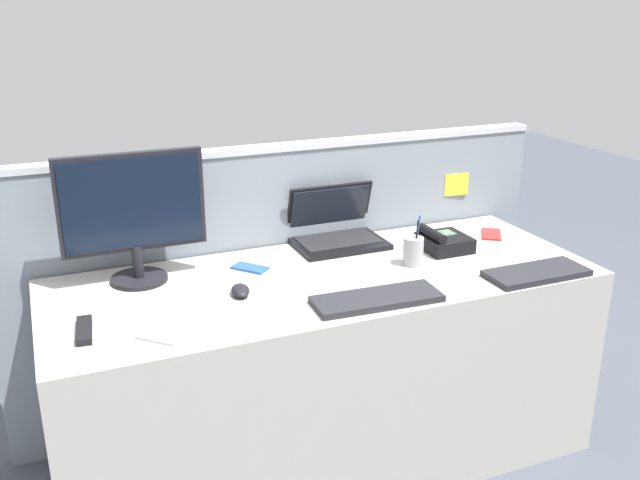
{
  "coord_description": "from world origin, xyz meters",
  "views": [
    {
      "loc": [
        -0.9,
        -2.1,
        1.69
      ],
      "look_at": [
        0.0,
        0.05,
        0.86
      ],
      "focal_mm": 39.43,
      "sensor_mm": 36.0,
      "label": 1
    }
  ],
  "objects_px": {
    "cell_phone_blue_case": "(250,268)",
    "tv_remote": "(84,330)",
    "keyboard_main": "(377,299)",
    "cell_phone_silver_slab": "(161,337)",
    "keyboard_spare": "(537,273)",
    "desk_phone": "(443,242)",
    "cell_phone_red_case": "(491,234)",
    "pen_cup": "(413,251)",
    "computer_mouse_right_hand": "(240,291)",
    "desktop_monitor": "(133,211)",
    "laptop": "(335,229)"
  },
  "relations": [
    {
      "from": "pen_cup",
      "to": "cell_phone_blue_case",
      "type": "distance_m",
      "value": 0.6
    },
    {
      "from": "tv_remote",
      "to": "cell_phone_red_case",
      "type": "bearing_deg",
      "value": 14.96
    },
    {
      "from": "keyboard_spare",
      "to": "cell_phone_silver_slab",
      "type": "xyz_separation_m",
      "value": [
        -1.31,
        0.04,
        -0.01
      ]
    },
    {
      "from": "desk_phone",
      "to": "cell_phone_blue_case",
      "type": "bearing_deg",
      "value": 172.6
    },
    {
      "from": "keyboard_main",
      "to": "cell_phone_silver_slab",
      "type": "bearing_deg",
      "value": -178.6
    },
    {
      "from": "cell_phone_blue_case",
      "to": "cell_phone_silver_slab",
      "type": "bearing_deg",
      "value": -174.52
    },
    {
      "from": "laptop",
      "to": "cell_phone_blue_case",
      "type": "bearing_deg",
      "value": -160.23
    },
    {
      "from": "keyboard_spare",
      "to": "pen_cup",
      "type": "distance_m",
      "value": 0.44
    },
    {
      "from": "desktop_monitor",
      "to": "cell_phone_red_case",
      "type": "distance_m",
      "value": 1.44
    },
    {
      "from": "keyboard_spare",
      "to": "cell_phone_blue_case",
      "type": "relative_size",
      "value": 2.88
    },
    {
      "from": "keyboard_spare",
      "to": "computer_mouse_right_hand",
      "type": "bearing_deg",
      "value": 166.29
    },
    {
      "from": "keyboard_spare",
      "to": "tv_remote",
      "type": "bearing_deg",
      "value": 173.99
    },
    {
      "from": "pen_cup",
      "to": "desktop_monitor",
      "type": "bearing_deg",
      "value": 165.69
    },
    {
      "from": "desktop_monitor",
      "to": "tv_remote",
      "type": "xyz_separation_m",
      "value": [
        -0.21,
        -0.35,
        -0.24
      ]
    },
    {
      "from": "pen_cup",
      "to": "cell_phone_blue_case",
      "type": "bearing_deg",
      "value": 161.34
    },
    {
      "from": "cell_phone_silver_slab",
      "to": "cell_phone_red_case",
      "type": "xyz_separation_m",
      "value": [
        1.43,
        0.39,
        0.0
      ]
    },
    {
      "from": "keyboard_main",
      "to": "keyboard_spare",
      "type": "bearing_deg",
      "value": 0.97
    },
    {
      "from": "desk_phone",
      "to": "pen_cup",
      "type": "height_order",
      "value": "pen_cup"
    },
    {
      "from": "desktop_monitor",
      "to": "pen_cup",
      "type": "height_order",
      "value": "desktop_monitor"
    },
    {
      "from": "keyboard_main",
      "to": "laptop",
      "type": "bearing_deg",
      "value": 82.46
    },
    {
      "from": "computer_mouse_right_hand",
      "to": "cell_phone_red_case",
      "type": "distance_m",
      "value": 1.14
    },
    {
      "from": "computer_mouse_right_hand",
      "to": "keyboard_spare",
      "type": "bearing_deg",
      "value": -4.22
    },
    {
      "from": "laptop",
      "to": "computer_mouse_right_hand",
      "type": "relative_size",
      "value": 3.51
    },
    {
      "from": "keyboard_main",
      "to": "desktop_monitor",
      "type": "bearing_deg",
      "value": 147.43
    },
    {
      "from": "laptop",
      "to": "keyboard_main",
      "type": "relative_size",
      "value": 0.83
    },
    {
      "from": "cell_phone_red_case",
      "to": "laptop",
      "type": "bearing_deg",
      "value": -161.39
    },
    {
      "from": "desk_phone",
      "to": "tv_remote",
      "type": "height_order",
      "value": "desk_phone"
    },
    {
      "from": "desk_phone",
      "to": "tv_remote",
      "type": "bearing_deg",
      "value": -171.69
    },
    {
      "from": "cell_phone_blue_case",
      "to": "cell_phone_red_case",
      "type": "bearing_deg",
      "value": -42.13
    },
    {
      "from": "laptop",
      "to": "computer_mouse_right_hand",
      "type": "bearing_deg",
      "value": -144.77
    },
    {
      "from": "keyboard_spare",
      "to": "cell_phone_blue_case",
      "type": "height_order",
      "value": "keyboard_spare"
    },
    {
      "from": "keyboard_spare",
      "to": "pen_cup",
      "type": "bearing_deg",
      "value": 143.08
    },
    {
      "from": "desk_phone",
      "to": "cell_phone_blue_case",
      "type": "distance_m",
      "value": 0.76
    },
    {
      "from": "keyboard_main",
      "to": "cell_phone_blue_case",
      "type": "distance_m",
      "value": 0.52
    },
    {
      "from": "desk_phone",
      "to": "cell_phone_silver_slab",
      "type": "height_order",
      "value": "desk_phone"
    },
    {
      "from": "computer_mouse_right_hand",
      "to": "cell_phone_silver_slab",
      "type": "distance_m",
      "value": 0.37
    },
    {
      "from": "desktop_monitor",
      "to": "keyboard_spare",
      "type": "relative_size",
      "value": 1.32
    },
    {
      "from": "cell_phone_blue_case",
      "to": "tv_remote",
      "type": "distance_m",
      "value": 0.67
    },
    {
      "from": "computer_mouse_right_hand",
      "to": "pen_cup",
      "type": "distance_m",
      "value": 0.66
    },
    {
      "from": "keyboard_main",
      "to": "cell_phone_silver_slab",
      "type": "height_order",
      "value": "keyboard_main"
    },
    {
      "from": "desktop_monitor",
      "to": "desk_phone",
      "type": "distance_m",
      "value": 1.17
    },
    {
      "from": "keyboard_spare",
      "to": "cell_phone_red_case",
      "type": "distance_m",
      "value": 0.44
    },
    {
      "from": "tv_remote",
      "to": "pen_cup",
      "type": "bearing_deg",
      "value": 10.75
    },
    {
      "from": "pen_cup",
      "to": "cell_phone_red_case",
      "type": "xyz_separation_m",
      "value": [
        0.46,
        0.16,
        -0.05
      ]
    },
    {
      "from": "desktop_monitor",
      "to": "computer_mouse_right_hand",
      "type": "bearing_deg",
      "value": -41.88
    },
    {
      "from": "laptop",
      "to": "desk_phone",
      "type": "bearing_deg",
      "value": -34.38
    },
    {
      "from": "desk_phone",
      "to": "keyboard_spare",
      "type": "relative_size",
      "value": 0.48
    },
    {
      "from": "pen_cup",
      "to": "cell_phone_red_case",
      "type": "height_order",
      "value": "pen_cup"
    },
    {
      "from": "desktop_monitor",
      "to": "cell_phone_blue_case",
      "type": "distance_m",
      "value": 0.46
    },
    {
      "from": "keyboard_spare",
      "to": "cell_phone_silver_slab",
      "type": "height_order",
      "value": "keyboard_spare"
    }
  ]
}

